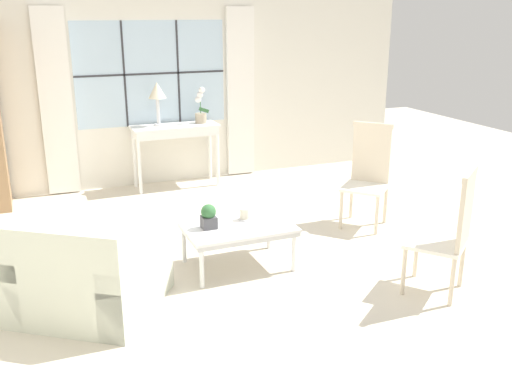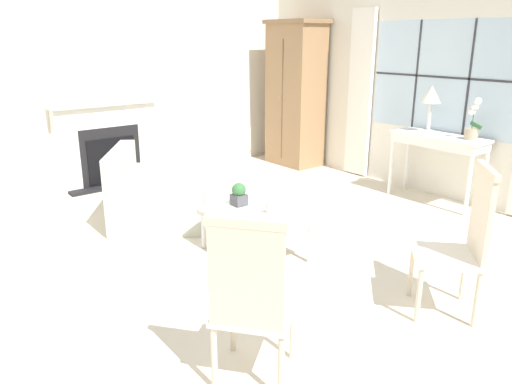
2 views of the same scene
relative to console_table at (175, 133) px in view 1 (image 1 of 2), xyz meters
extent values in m
plane|color=beige|center=(-0.21, -2.73, -0.71)|extent=(14.00, 14.00, 0.00)
cube|color=silver|center=(-0.21, 0.30, 0.69)|extent=(7.20, 0.06, 2.80)
cube|color=silver|center=(-0.21, 0.26, 0.73)|extent=(1.93, 0.01, 1.31)
cube|color=#2D2D33|center=(-0.56, 0.26, 0.73)|extent=(0.02, 0.02, 1.31)
cube|color=#2D2D33|center=(0.14, 0.26, 0.73)|extent=(0.02, 0.02, 1.31)
cube|color=#2D2D33|center=(-0.21, 0.26, 0.73)|extent=(1.93, 0.02, 0.02)
cube|color=white|center=(-1.40, 0.22, 0.43)|extent=(0.38, 0.06, 2.25)
cube|color=white|center=(0.99, 0.22, 0.43)|extent=(0.38, 0.06, 2.25)
cube|color=white|center=(0.00, 0.00, 0.08)|extent=(1.11, 0.41, 0.03)
cube|color=white|center=(0.00, 0.00, 0.02)|extent=(1.07, 0.40, 0.10)
cylinder|color=white|center=(-0.52, -0.17, -0.32)|extent=(0.04, 0.04, 0.78)
cylinder|color=white|center=(0.52, -0.17, -0.32)|extent=(0.04, 0.04, 0.78)
cylinder|color=white|center=(-0.52, 0.17, -0.32)|extent=(0.04, 0.04, 0.78)
cylinder|color=white|center=(0.52, 0.17, -0.32)|extent=(0.04, 0.04, 0.78)
cylinder|color=silver|center=(-0.20, 0.06, 0.11)|extent=(0.12, 0.12, 0.02)
cylinder|color=silver|center=(-0.20, 0.06, 0.29)|extent=(0.04, 0.04, 0.33)
cone|color=beige|center=(-0.20, 0.06, 0.55)|extent=(0.22, 0.22, 0.20)
cylinder|color=tan|center=(0.36, 0.03, 0.16)|extent=(0.15, 0.15, 0.13)
cylinder|color=#336638|center=(0.36, 0.03, 0.39)|extent=(0.01, 0.01, 0.33)
cube|color=#336638|center=(0.41, 0.03, 0.27)|extent=(0.14, 0.02, 0.09)
sphere|color=white|center=(0.33, 0.04, 0.41)|extent=(0.08, 0.08, 0.08)
sphere|color=white|center=(0.36, 0.04, 0.46)|extent=(0.08, 0.08, 0.08)
sphere|color=white|center=(0.39, 0.04, 0.52)|extent=(0.08, 0.08, 0.08)
cube|color=beige|center=(-1.44, -2.90, -0.52)|extent=(1.36, 1.35, 0.39)
cube|color=beige|center=(-1.67, -3.22, -0.12)|extent=(0.90, 0.70, 0.41)
cube|color=beige|center=(-1.77, -2.67, -0.45)|extent=(0.71, 0.90, 0.53)
cube|color=beige|center=(-1.12, -3.13, -0.45)|extent=(0.71, 0.90, 0.53)
cube|color=white|center=(1.47, -2.20, -0.28)|extent=(0.62, 0.62, 0.03)
cube|color=beige|center=(1.62, -2.06, 0.03)|extent=(0.30, 0.32, 0.60)
cube|color=beige|center=(1.62, -2.06, 0.35)|extent=(0.32, 0.35, 0.05)
cylinder|color=beige|center=(1.46, -2.47, -0.51)|extent=(0.04, 0.04, 0.42)
cylinder|color=beige|center=(1.20, -2.18, -0.51)|extent=(0.04, 0.04, 0.42)
cylinder|color=beige|center=(1.74, -2.21, -0.51)|extent=(0.04, 0.04, 0.42)
cylinder|color=beige|center=(1.48, -1.93, -0.51)|extent=(0.04, 0.04, 0.42)
cube|color=white|center=(1.19, -3.69, -0.29)|extent=(0.62, 0.62, 0.03)
cube|color=beige|center=(1.31, -3.85, 0.01)|extent=(0.34, 0.28, 0.57)
cube|color=beige|center=(1.31, -3.85, 0.31)|extent=(0.36, 0.30, 0.05)
cylinder|color=beige|center=(0.92, -3.66, -0.51)|extent=(0.04, 0.04, 0.41)
cylinder|color=beige|center=(1.22, -3.43, -0.51)|extent=(0.04, 0.04, 0.41)
cylinder|color=beige|center=(1.16, -3.96, -0.51)|extent=(0.04, 0.04, 0.41)
cylinder|color=beige|center=(1.46, -3.72, -0.51)|extent=(0.04, 0.04, 0.41)
cube|color=silver|center=(-0.13, -2.65, -0.32)|extent=(0.95, 0.66, 0.03)
cube|color=beige|center=(-0.13, -2.65, -0.35)|extent=(0.93, 0.64, 0.04)
cylinder|color=silver|center=(-0.56, -2.93, -0.52)|extent=(0.04, 0.04, 0.38)
cylinder|color=silver|center=(0.29, -2.93, -0.52)|extent=(0.04, 0.04, 0.38)
cylinder|color=silver|center=(-0.56, -2.37, -0.52)|extent=(0.04, 0.04, 0.38)
cylinder|color=silver|center=(0.29, -2.37, -0.52)|extent=(0.04, 0.04, 0.38)
cube|color=#4C4C51|center=(-0.39, -2.63, -0.26)|extent=(0.13, 0.13, 0.11)
sphere|color=#336638|center=(-0.39, -2.63, -0.16)|extent=(0.13, 0.13, 0.13)
cylinder|color=silver|center=(-0.03, -2.56, -0.30)|extent=(0.12, 0.12, 0.01)
cylinder|color=beige|center=(-0.03, -2.56, -0.25)|extent=(0.09, 0.09, 0.09)
cylinder|color=black|center=(-0.03, -2.56, -0.20)|extent=(0.00, 0.00, 0.01)
camera|label=1|loc=(-1.77, -7.09, 1.50)|focal=40.00mm
camera|label=2|loc=(3.16, -5.25, 1.21)|focal=35.00mm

